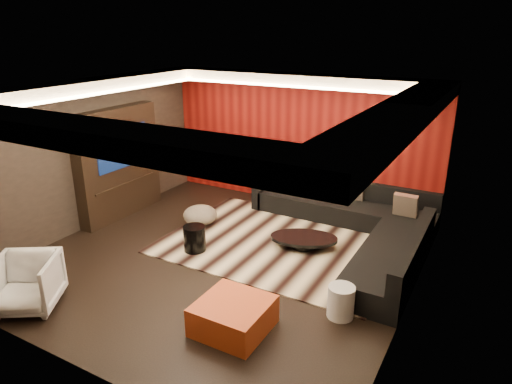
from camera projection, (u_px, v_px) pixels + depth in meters
The scene contains 26 objects.
floor at pixel (223, 259), 7.69m from camera, with size 6.00×6.00×0.02m, color black.
ceiling at pixel (218, 89), 6.72m from camera, with size 6.00×6.00×0.02m, color silver.
wall_back at pixel (299, 140), 9.67m from camera, with size 6.00×0.02×2.80m, color black.
wall_left at pixel (87, 155), 8.58m from camera, with size 0.02×6.00×2.80m, color black.
wall_right at pixel (418, 216), 5.82m from camera, with size 0.02×6.00×2.80m, color black.
red_feature_wall at pixel (298, 141), 9.64m from camera, with size 5.98×0.05×2.78m, color #6B0C0A.
soffit_back at pixel (295, 79), 8.97m from camera, with size 6.00×0.60×0.22m, color silver.
soffit_front at pixel (69, 132), 4.54m from camera, with size 6.00×0.60×0.22m, color silver.
soffit_left at pixel (90, 86), 7.99m from camera, with size 0.60×4.80×0.22m, color silver.
soffit_right at pixel (405, 113), 5.52m from camera, with size 0.60×4.80×0.22m, color silver.
cove_back at pixel (287, 86), 8.72m from camera, with size 4.80×0.08×0.04m, color #FFD899.
cove_front at pixel (96, 134), 4.85m from camera, with size 4.80×0.08×0.04m, color #FFD899.
cove_left at pixel (105, 92), 7.87m from camera, with size 0.08×4.80×0.04m, color #FFD899.
cove_right at pixel (376, 118), 5.71m from camera, with size 0.08×4.80×0.04m, color #FFD899.
tv_surround at pixel (118, 163), 9.10m from camera, with size 0.30×2.00×2.20m, color black.
tv_screen at pixel (123, 147), 8.91m from camera, with size 0.04×1.30×0.80m, color black.
tv_shelf at pixel (126, 183), 9.17m from camera, with size 0.04×1.60×0.04m, color black.
rug at pixel (280, 243), 8.18m from camera, with size 4.00×3.00×0.02m, color beige.
coffee_table at pixel (304, 242), 8.00m from camera, with size 1.17×1.17×0.20m, color black.
drum_stool at pixel (195, 238), 7.84m from camera, with size 0.38×0.38×0.45m, color black.
striped_pouf at pixel (200, 215), 8.91m from camera, with size 0.66×0.66×0.36m, color #C1AF95.
white_side_table at pixel (341, 302), 6.07m from camera, with size 0.36×0.36×0.45m, color silver.
orange_ottoman at pixel (233, 316), 5.83m from camera, with size 0.88×0.88×0.39m, color #AD2C16.
armchair at pixel (26, 283), 6.22m from camera, with size 0.80×0.82×0.75m, color silver.
sectional_sofa at pixel (358, 225), 8.33m from camera, with size 3.65×3.50×0.75m.
throw_pillows at pixel (344, 190), 9.03m from camera, with size 3.02×0.58×0.44m.
Camera 1 is at (3.82, -5.69, 3.69)m, focal length 32.00 mm.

